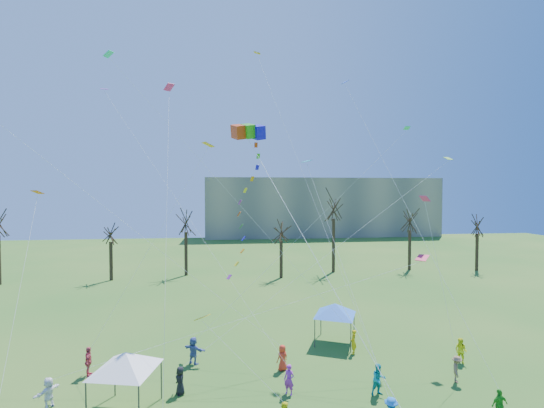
{
  "coord_description": "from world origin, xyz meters",
  "views": [
    {
      "loc": [
        -2.78,
        -15.86,
        11.73
      ],
      "look_at": [
        -0.29,
        5.0,
        11.0
      ],
      "focal_mm": 25.0,
      "sensor_mm": 36.0,
      "label": 1
    }
  ],
  "objects": [
    {
      "name": "distant_building",
      "position": [
        22.0,
        82.0,
        7.5
      ],
      "size": [
        60.0,
        14.0,
        15.0
      ],
      "primitive_type": "cube",
      "color": "gray",
      "rests_on": "ground"
    },
    {
      "name": "canopy_tent_white",
      "position": [
        -8.16,
        4.64,
        2.7
      ],
      "size": [
        4.14,
        4.14,
        3.19
      ],
      "color": "#3F3F44",
      "rests_on": "ground"
    },
    {
      "name": "canopy_tent_blue",
      "position": [
        5.46,
        12.18,
        2.6
      ],
      "size": [
        3.73,
        3.73,
        3.06
      ],
      "color": "#3F3F44",
      "rests_on": "ground"
    },
    {
      "name": "festival_crowd",
      "position": [
        -0.37,
        5.33,
        0.86
      ],
      "size": [
        26.46,
        10.68,
        1.86
      ],
      "color": "red",
      "rests_on": "ground"
    },
    {
      "name": "bare_tree_row",
      "position": [
        3.36,
        36.2,
        7.07
      ],
      "size": [
        69.81,
        8.38,
        12.07
      ],
      "color": "black",
      "rests_on": "ground"
    },
    {
      "name": "big_box_kite",
      "position": [
        -1.45,
        6.3,
        10.51
      ],
      "size": [
        3.98,
        6.72,
        17.78
      ],
      "color": "red",
      "rests_on": "ground"
    },
    {
      "name": "small_kites_aloft",
      "position": [
        -1.32,
        10.64,
        13.92
      ],
      "size": [
        32.67,
        18.77,
        33.66
      ],
      "color": "#E0590B",
      "rests_on": "ground"
    }
  ]
}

